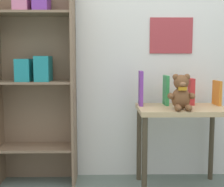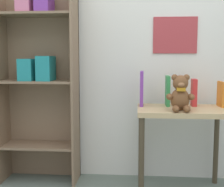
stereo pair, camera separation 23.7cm
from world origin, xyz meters
TOP-DOWN VIEW (x-y plane):
  - wall_back at (0.00, 1.39)m, footprint 4.80×0.07m
  - bookshelf_side at (-0.81, 1.24)m, footprint 0.62×0.28m
  - display_table at (0.32, 1.07)m, footprint 0.66×0.43m
  - teddy_bear at (0.29, 0.97)m, footprint 0.20×0.18m
  - book_standing_purple at (0.02, 1.17)m, footprint 0.03×0.14m
  - book_standing_green at (0.22, 1.19)m, footprint 0.03×0.14m
  - book_standing_red at (0.42, 1.19)m, footprint 0.04×0.10m
  - book_standing_orange at (0.62, 1.18)m, footprint 0.03×0.15m

SIDE VIEW (x-z plane):
  - display_table at x=0.32m, z-range 0.22..0.86m
  - book_standing_orange at x=0.62m, z-range 0.64..0.83m
  - book_standing_red at x=0.42m, z-range 0.64..0.85m
  - book_standing_green at x=0.22m, z-range 0.64..0.87m
  - teddy_bear at x=0.29m, z-range 0.63..0.89m
  - book_standing_purple at x=0.02m, z-range 0.64..0.91m
  - bookshelf_side at x=-0.81m, z-range 0.10..1.74m
  - wall_back at x=0.00m, z-range 0.00..2.50m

